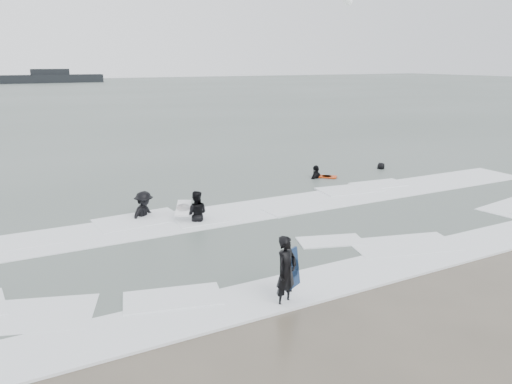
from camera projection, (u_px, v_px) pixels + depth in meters
name	position (u px, v px, depth m)	size (l,w,h in m)	color
ground	(337.00, 269.00, 14.27)	(320.00, 320.00, 0.00)	brown
sea	(48.00, 96.00, 82.82)	(320.00, 320.00, 0.00)	#47544C
surfer_centre	(286.00, 305.00, 12.18)	(0.65, 0.43, 1.79)	black
surfer_wading	(197.00, 223.00, 18.29)	(0.86, 0.67, 1.76)	black
surfer_breaker	(145.00, 219.00, 18.79)	(1.23, 0.71, 1.91)	black
surfer_right_near	(316.00, 179.00, 25.07)	(1.09, 0.45, 1.85)	black
surfer_right_far	(381.00, 170.00, 27.10)	(0.76, 0.49, 1.55)	black
surf_foam	(273.00, 230.00, 17.43)	(30.03, 9.06, 0.09)	white
bodyboards	(272.00, 206.00, 18.58)	(9.71, 11.08, 1.25)	#0F2449
vessel_horizon	(51.00, 78.00, 129.41)	(25.94, 4.63, 3.52)	black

